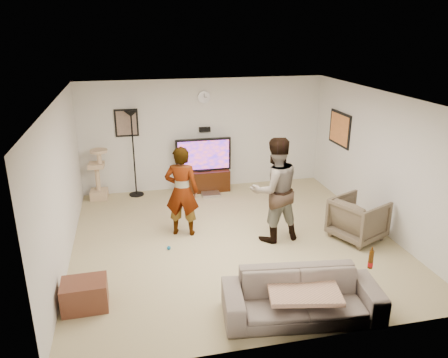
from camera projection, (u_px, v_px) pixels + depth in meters
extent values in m
cube|color=tan|center=(233.00, 239.00, 7.73)|extent=(5.50, 5.50, 0.02)
cube|color=silver|center=(234.00, 97.00, 6.89)|extent=(5.50, 5.50, 0.02)
cube|color=white|center=(204.00, 135.00, 9.84)|extent=(5.50, 0.04, 2.50)
cube|color=white|center=(293.00, 250.00, 4.78)|extent=(5.50, 0.04, 2.50)
cube|color=white|center=(61.00, 185.00, 6.74)|extent=(0.04, 5.50, 2.50)
cube|color=white|center=(380.00, 162.00, 7.88)|extent=(0.04, 5.50, 2.50)
cylinder|color=white|center=(204.00, 97.00, 9.53)|extent=(0.26, 0.04, 0.26)
cube|color=black|center=(205.00, 129.00, 9.74)|extent=(0.25, 0.10, 0.10)
cube|color=#756157|center=(126.00, 123.00, 9.35)|extent=(0.42, 0.03, 0.52)
cube|color=#D67D3F|center=(340.00, 129.00, 9.26)|extent=(0.03, 0.78, 0.62)
cube|color=black|center=(204.00, 180.00, 9.93)|extent=(1.15, 0.45, 0.48)
cube|color=silver|center=(211.00, 194.00, 9.66)|extent=(0.40, 0.30, 0.07)
cube|color=black|center=(203.00, 155.00, 9.73)|extent=(1.25, 0.08, 0.74)
cube|color=#D34434|center=(204.00, 155.00, 9.69)|extent=(1.15, 0.01, 0.65)
cylinder|color=black|center=(134.00, 154.00, 9.42)|extent=(0.32, 0.32, 1.88)
cube|color=#C9AB88|center=(97.00, 174.00, 9.34)|extent=(0.38, 0.38, 1.12)
imported|color=#9E9E9E|center=(182.00, 191.00, 7.66)|extent=(0.69, 0.56, 1.64)
imported|color=#3E6A92|center=(275.00, 190.00, 7.44)|extent=(0.99, 0.82, 1.85)
imported|color=slate|center=(302.00, 296.00, 5.58)|extent=(2.10, 1.04, 0.59)
cube|color=tan|center=(303.00, 289.00, 5.55)|extent=(1.02, 0.86, 0.06)
cylinder|color=#4C2705|center=(371.00, 259.00, 5.63)|extent=(0.06, 0.06, 0.25)
imported|color=brown|center=(358.00, 219.00, 7.64)|extent=(1.07, 1.06, 0.75)
cube|color=#592F20|center=(85.00, 295.00, 5.79)|extent=(0.60, 0.46, 0.40)
sphere|color=#0D5D91|center=(169.00, 248.00, 7.34)|extent=(0.07, 0.07, 0.07)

